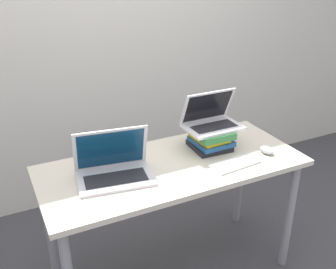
{
  "coord_description": "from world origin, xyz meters",
  "views": [
    {
      "loc": [
        -0.85,
        -1.36,
        1.8
      ],
      "look_at": [
        -0.03,
        0.31,
        0.94
      ],
      "focal_mm": 42.0,
      "sensor_mm": 36.0,
      "label": 1
    }
  ],
  "objects": [
    {
      "name": "wall_back",
      "position": [
        0.0,
        1.39,
        1.35
      ],
      "size": [
        8.0,
        0.05,
        2.7
      ],
      "color": "silver",
      "rests_on": "ground_plane"
    },
    {
      "name": "mouse",
      "position": [
        0.54,
        0.19,
        0.78
      ],
      "size": [
        0.06,
        0.1,
        0.04
      ],
      "color": "#B2B2B7",
      "rests_on": "desk"
    },
    {
      "name": "book_stack",
      "position": [
        0.28,
        0.38,
        0.83
      ],
      "size": [
        0.22,
        0.26,
        0.13
      ],
      "color": "black",
      "rests_on": "desk"
    },
    {
      "name": "wireless_keyboard",
      "position": [
        0.3,
        0.15,
        0.77
      ],
      "size": [
        0.29,
        0.13,
        0.01
      ],
      "color": "white",
      "rests_on": "desk"
    },
    {
      "name": "laptop_on_books",
      "position": [
        0.29,
        0.39,
        0.93
      ],
      "size": [
        0.32,
        0.22,
        0.21
      ],
      "color": "silver",
      "rests_on": "book_stack"
    },
    {
      "name": "laptop_left",
      "position": [
        -0.33,
        0.32,
        0.81
      ],
      "size": [
        0.41,
        0.3,
        0.25
      ],
      "color": "silver",
      "rests_on": "desk"
    },
    {
      "name": "desk",
      "position": [
        0.0,
        0.31,
        0.67
      ],
      "size": [
        1.44,
        0.62,
        0.76
      ],
      "color": "beige",
      "rests_on": "ground_plane"
    }
  ]
}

